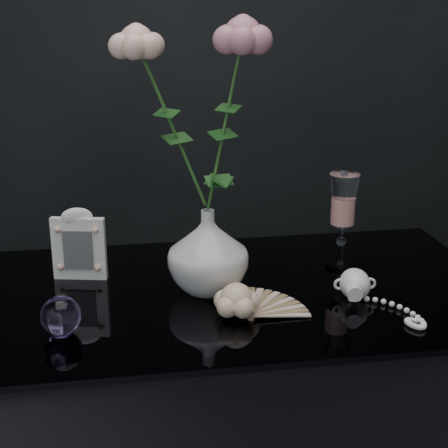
{
  "coord_description": "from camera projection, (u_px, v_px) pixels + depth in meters",
  "views": [
    {
      "loc": [
        -0.22,
        -1.17,
        1.32
      ],
      "look_at": [
        -0.03,
        -0.01,
        0.92
      ],
      "focal_mm": 55.0,
      "sensor_mm": 36.0,
      "label": 1
    }
  ],
  "objects": [
    {
      "name": "paperweight",
      "position": [
        61.0,
        316.0,
        1.17
      ],
      "size": [
        0.08,
        0.08,
        0.07
      ],
      "primitive_type": null,
      "rotation": [
        0.0,
        0.0,
        0.19
      ],
      "color": "#AB87DB",
      "rests_on": "table"
    },
    {
      "name": "picture_frame",
      "position": [
        79.0,
        244.0,
        1.38
      ],
      "size": [
        0.13,
        0.11,
        0.15
      ],
      "primitive_type": null,
      "rotation": [
        0.0,
        0.0,
        -0.21
      ],
      "color": "white",
      "rests_on": "table"
    },
    {
      "name": "vase",
      "position": [
        208.0,
        251.0,
        1.32
      ],
      "size": [
        0.18,
        0.18,
        0.16
      ],
      "primitive_type": "imported",
      "rotation": [
        0.0,
        0.0,
        -0.12
      ],
      "color": "silver",
      "rests_on": "table"
    },
    {
      "name": "pearl_jar",
      "position": [
        355.0,
        283.0,
        1.31
      ],
      "size": [
        0.22,
        0.23,
        0.06
      ],
      "primitive_type": null,
      "rotation": [
        0.0,
        0.0,
        -0.1
      ],
      "color": "white",
      "rests_on": "table"
    },
    {
      "name": "paper_fan",
      "position": [
        251.0,
        314.0,
        1.23
      ],
      "size": [
        0.27,
        0.24,
        0.02
      ],
      "primitive_type": null,
      "rotation": [
        0.0,
        0.0,
        0.39
      ],
      "color": "beige",
      "rests_on": "table"
    },
    {
      "name": "loose_rose",
      "position": [
        236.0,
        300.0,
        1.23
      ],
      "size": [
        0.15,
        0.19,
        0.06
      ],
      "primitive_type": null,
      "rotation": [
        0.0,
        0.0,
        0.04
      ],
      "color": "#FFCDA4",
      "rests_on": "table"
    },
    {
      "name": "roses",
      "position": [
        198.0,
        104.0,
        1.23
      ],
      "size": [
        0.27,
        0.12,
        0.41
      ],
      "color": "#FFBDA7",
      "rests_on": "vase"
    },
    {
      "name": "wine_glass",
      "position": [
        342.0,
        221.0,
        1.43
      ],
      "size": [
        0.08,
        0.08,
        0.2
      ],
      "primitive_type": null,
      "rotation": [
        0.0,
        0.0,
        -0.31
      ],
      "color": "white",
      "rests_on": "table"
    }
  ]
}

